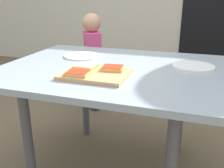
{
  "coord_description": "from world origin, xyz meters",
  "views": [
    {
      "loc": [
        0.41,
        -1.31,
        1.09
      ],
      "look_at": [
        -0.02,
        0.0,
        0.6
      ],
      "focal_mm": 40.45,
      "sensor_mm": 36.0,
      "label": 1
    }
  ],
  "objects_px": {
    "plate_white_right": "(193,66)",
    "plate_white_left": "(82,56)",
    "pizza_slice_far_right": "(113,68)",
    "cutting_board": "(96,74)",
    "dining_table": "(116,79)",
    "child_left": "(93,56)",
    "pizza_slice_far_left": "(86,66)",
    "pizza_slice_near_left": "(78,73)"
  },
  "relations": [
    {
      "from": "dining_table",
      "to": "pizza_slice_near_left",
      "type": "height_order",
      "value": "pizza_slice_near_left"
    },
    {
      "from": "plate_white_right",
      "to": "cutting_board",
      "type": "bearing_deg",
      "value": -145.1
    },
    {
      "from": "pizza_slice_near_left",
      "to": "dining_table",
      "type": "bearing_deg",
      "value": 66.25
    },
    {
      "from": "dining_table",
      "to": "pizza_slice_far_left",
      "type": "xyz_separation_m",
      "value": [
        -0.12,
        -0.14,
        0.1
      ]
    },
    {
      "from": "cutting_board",
      "to": "plate_white_right",
      "type": "distance_m",
      "value": 0.56
    },
    {
      "from": "dining_table",
      "to": "pizza_slice_far_right",
      "type": "height_order",
      "value": "pizza_slice_far_right"
    },
    {
      "from": "child_left",
      "to": "plate_white_right",
      "type": "bearing_deg",
      "value": -38.99
    },
    {
      "from": "pizza_slice_near_left",
      "to": "plate_white_left",
      "type": "bearing_deg",
      "value": 112.16
    },
    {
      "from": "plate_white_right",
      "to": "child_left",
      "type": "distance_m",
      "value": 1.2
    },
    {
      "from": "dining_table",
      "to": "plate_white_left",
      "type": "xyz_separation_m",
      "value": [
        -0.28,
        0.16,
        0.08
      ]
    },
    {
      "from": "pizza_slice_far_left",
      "to": "pizza_slice_far_right",
      "type": "bearing_deg",
      "value": 5.81
    },
    {
      "from": "pizza_slice_far_left",
      "to": "plate_white_left",
      "type": "relative_size",
      "value": 0.5
    },
    {
      "from": "pizza_slice_far_right",
      "to": "plate_white_left",
      "type": "xyz_separation_m",
      "value": [
        -0.3,
        0.28,
        -0.02
      ]
    },
    {
      "from": "dining_table",
      "to": "pizza_slice_far_right",
      "type": "bearing_deg",
      "value": -80.59
    },
    {
      "from": "pizza_slice_far_right",
      "to": "plate_white_right",
      "type": "height_order",
      "value": "pizza_slice_far_right"
    },
    {
      "from": "plate_white_right",
      "to": "plate_white_left",
      "type": "relative_size",
      "value": 1.0
    },
    {
      "from": "pizza_slice_near_left",
      "to": "plate_white_right",
      "type": "height_order",
      "value": "pizza_slice_near_left"
    },
    {
      "from": "dining_table",
      "to": "plate_white_left",
      "type": "relative_size",
      "value": 5.5
    },
    {
      "from": "cutting_board",
      "to": "plate_white_right",
      "type": "height_order",
      "value": "cutting_board"
    },
    {
      "from": "cutting_board",
      "to": "pizza_slice_far_right",
      "type": "height_order",
      "value": "pizza_slice_far_right"
    },
    {
      "from": "dining_table",
      "to": "pizza_slice_far_right",
      "type": "relative_size",
      "value": 10.43
    },
    {
      "from": "pizza_slice_far_right",
      "to": "pizza_slice_near_left",
      "type": "bearing_deg",
      "value": -134.52
    },
    {
      "from": "plate_white_right",
      "to": "plate_white_left",
      "type": "xyz_separation_m",
      "value": [
        -0.7,
        0.03,
        0.0
      ]
    },
    {
      "from": "pizza_slice_far_right",
      "to": "plate_white_right",
      "type": "relative_size",
      "value": 0.53
    },
    {
      "from": "pizza_slice_far_right",
      "to": "pizza_slice_far_left",
      "type": "relative_size",
      "value": 1.06
    },
    {
      "from": "cutting_board",
      "to": "plate_white_right",
      "type": "relative_size",
      "value": 1.38
    },
    {
      "from": "cutting_board",
      "to": "pizza_slice_far_left",
      "type": "xyz_separation_m",
      "value": [
        -0.08,
        0.05,
        0.02
      ]
    },
    {
      "from": "pizza_slice_far_right",
      "to": "plate_white_left",
      "type": "relative_size",
      "value": 0.53
    },
    {
      "from": "cutting_board",
      "to": "plate_white_left",
      "type": "bearing_deg",
      "value": 123.86
    },
    {
      "from": "plate_white_right",
      "to": "pizza_slice_far_right",
      "type": "bearing_deg",
      "value": -147.3
    },
    {
      "from": "pizza_slice_far_left",
      "to": "plate_white_left",
      "type": "distance_m",
      "value": 0.34
    },
    {
      "from": "cutting_board",
      "to": "child_left",
      "type": "xyz_separation_m",
      "value": [
        -0.46,
        1.07,
        -0.18
      ]
    },
    {
      "from": "cutting_board",
      "to": "plate_white_right",
      "type": "xyz_separation_m",
      "value": [
        0.46,
        0.32,
        -0.0
      ]
    },
    {
      "from": "cutting_board",
      "to": "pizza_slice_far_left",
      "type": "relative_size",
      "value": 2.77
    },
    {
      "from": "pizza_slice_near_left",
      "to": "pizza_slice_far_right",
      "type": "relative_size",
      "value": 0.95
    },
    {
      "from": "child_left",
      "to": "dining_table",
      "type": "bearing_deg",
      "value": -59.97
    },
    {
      "from": "plate_white_right",
      "to": "plate_white_left",
      "type": "bearing_deg",
      "value": 177.49
    },
    {
      "from": "cutting_board",
      "to": "pizza_slice_near_left",
      "type": "height_order",
      "value": "pizza_slice_near_left"
    },
    {
      "from": "cutting_board",
      "to": "pizza_slice_near_left",
      "type": "bearing_deg",
      "value": -134.91
    },
    {
      "from": "pizza_slice_far_right",
      "to": "child_left",
      "type": "distance_m",
      "value": 1.15
    },
    {
      "from": "pizza_slice_far_left",
      "to": "plate_white_right",
      "type": "distance_m",
      "value": 0.6
    },
    {
      "from": "cutting_board",
      "to": "pizza_slice_far_left",
      "type": "distance_m",
      "value": 0.1
    }
  ]
}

